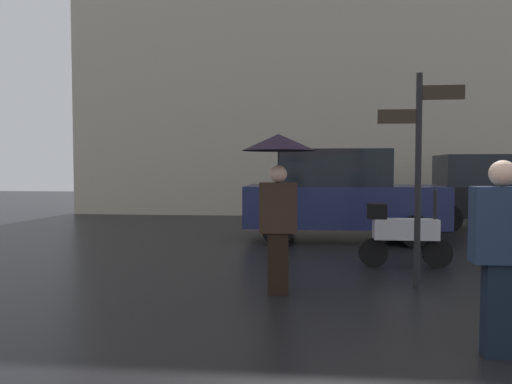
% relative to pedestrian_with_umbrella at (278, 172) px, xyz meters
% --- Properties ---
extents(pedestrian_with_umbrella, '(0.91, 0.91, 1.98)m').
position_rel_pedestrian_with_umbrella_xyz_m(pedestrian_with_umbrella, '(0.00, 0.00, 0.00)').
color(pedestrian_with_umbrella, black).
rests_on(pedestrian_with_umbrella, ground).
extents(pedestrian_with_bag, '(0.50, 0.24, 1.63)m').
position_rel_pedestrian_with_umbrella_xyz_m(pedestrian_with_bag, '(1.95, -1.83, -0.60)').
color(pedestrian_with_bag, black).
rests_on(pedestrian_with_bag, ground).
extents(parked_scooter, '(1.45, 0.32, 1.23)m').
position_rel_pedestrian_with_umbrella_xyz_m(parked_scooter, '(1.85, 1.84, -0.96)').
color(parked_scooter, black).
rests_on(parked_scooter, ground).
extents(parked_car_left, '(4.43, 1.86, 1.92)m').
position_rel_pedestrian_with_umbrella_xyz_m(parked_car_left, '(5.15, 7.18, -0.55)').
color(parked_car_left, black).
rests_on(parked_car_left, ground).
extents(parked_car_right, '(4.18, 2.02, 1.97)m').
position_rel_pedestrian_with_umbrella_xyz_m(parked_car_right, '(1.06, 4.76, -0.53)').
color(parked_car_right, '#1E234C').
rests_on(parked_car_right, ground).
extents(street_signpost, '(1.08, 0.08, 2.78)m').
position_rel_pedestrian_with_umbrella_xyz_m(street_signpost, '(1.78, 0.48, 0.17)').
color(street_signpost, black).
rests_on(street_signpost, ground).
extents(building_block, '(16.90, 3.00, 14.99)m').
position_rel_pedestrian_with_umbrella_xyz_m(building_block, '(0.78, 11.55, 5.97)').
color(building_block, '#B2A893').
rests_on(building_block, ground).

